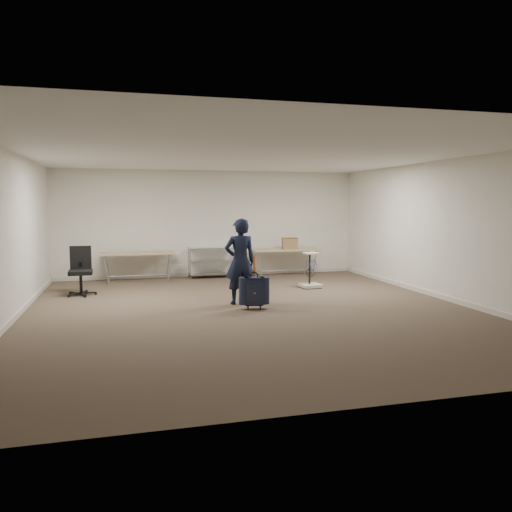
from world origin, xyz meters
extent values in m
plane|color=#4A392D|center=(0.00, 0.00, 0.00)|extent=(9.00, 9.00, 0.00)
plane|color=white|center=(0.00, 4.50, 1.40)|extent=(8.00, 0.00, 8.00)
plane|color=white|center=(0.00, -4.50, 1.40)|extent=(8.00, 0.00, 8.00)
plane|color=white|center=(-4.00, 0.00, 1.40)|extent=(0.00, 9.00, 9.00)
plane|color=white|center=(4.00, 0.00, 1.40)|extent=(0.00, 9.00, 9.00)
plane|color=white|center=(0.00, 0.00, 2.80)|extent=(8.00, 8.00, 0.00)
cube|color=beige|center=(0.00, 4.49, 0.05)|extent=(8.00, 0.02, 0.10)
cube|color=beige|center=(-3.99, 0.00, 0.05)|extent=(0.02, 9.00, 0.10)
cube|color=beige|center=(3.99, 0.00, 0.05)|extent=(0.02, 9.00, 0.10)
cube|color=tan|center=(-1.90, 3.95, 0.71)|extent=(1.80, 0.75, 0.03)
cylinder|color=#989AA0|center=(-1.90, 3.95, 0.15)|extent=(1.50, 0.02, 0.02)
cylinder|color=#989AA0|center=(-2.65, 3.65, 0.35)|extent=(0.13, 0.04, 0.69)
cylinder|color=#989AA0|center=(-1.15, 3.65, 0.35)|extent=(0.13, 0.04, 0.69)
cylinder|color=#989AA0|center=(-2.65, 4.25, 0.35)|extent=(0.13, 0.04, 0.69)
cylinder|color=#989AA0|center=(-1.15, 4.25, 0.35)|extent=(0.13, 0.04, 0.69)
cube|color=tan|center=(1.90, 3.95, 0.71)|extent=(1.80, 0.75, 0.03)
cylinder|color=#989AA0|center=(1.90, 3.95, 0.15)|extent=(1.50, 0.02, 0.02)
cylinder|color=#989AA0|center=(1.15, 3.65, 0.35)|extent=(0.13, 0.04, 0.69)
cylinder|color=#989AA0|center=(2.65, 3.65, 0.35)|extent=(0.13, 0.04, 0.69)
cylinder|color=#989AA0|center=(1.15, 4.25, 0.35)|extent=(0.13, 0.04, 0.69)
cylinder|color=#989AA0|center=(2.65, 4.25, 0.35)|extent=(0.13, 0.04, 0.69)
cylinder|color=silver|center=(-0.60, 3.98, 0.40)|extent=(0.02, 0.02, 0.80)
cylinder|color=silver|center=(0.60, 3.98, 0.40)|extent=(0.02, 0.02, 0.80)
cylinder|color=silver|center=(-0.60, 4.42, 0.40)|extent=(0.02, 0.02, 0.80)
cylinder|color=silver|center=(0.60, 4.42, 0.40)|extent=(0.02, 0.02, 0.80)
cube|color=silver|center=(0.00, 4.20, 0.10)|extent=(1.20, 0.45, 0.02)
cube|color=silver|center=(0.00, 4.20, 0.45)|extent=(1.20, 0.45, 0.02)
cube|color=silver|center=(0.00, 4.20, 0.78)|extent=(1.20, 0.45, 0.01)
imported|color=black|center=(-0.07, 0.62, 0.83)|extent=(0.61, 0.40, 1.65)
cube|color=black|center=(0.07, 0.09, 0.34)|extent=(0.39, 0.26, 0.49)
cube|color=black|center=(0.08, 0.10, 0.08)|extent=(0.34, 0.19, 0.03)
cylinder|color=black|center=(-0.04, 0.10, 0.03)|extent=(0.03, 0.07, 0.07)
cylinder|color=black|center=(0.19, 0.07, 0.03)|extent=(0.03, 0.07, 0.07)
torus|color=black|center=(0.07, 0.09, 0.62)|extent=(0.16, 0.05, 0.16)
cube|color=#E85B0C|center=(0.08, 0.10, 0.80)|extent=(0.03, 0.01, 0.38)
cylinder|color=black|center=(-3.12, 2.35, 0.05)|extent=(0.63, 0.63, 0.09)
cylinder|color=black|center=(-3.12, 2.35, 0.26)|extent=(0.06, 0.06, 0.42)
cube|color=black|center=(-3.12, 2.35, 0.49)|extent=(0.49, 0.49, 0.08)
cube|color=black|center=(-3.13, 2.57, 0.78)|extent=(0.44, 0.07, 0.50)
cube|color=silver|center=(1.91, 2.03, 0.05)|extent=(0.48, 0.48, 0.07)
cylinder|color=black|center=(1.74, 1.86, 0.02)|extent=(0.05, 0.05, 0.04)
cylinder|color=black|center=(1.91, 2.08, 0.44)|extent=(0.04, 0.04, 0.71)
cube|color=silver|center=(1.91, 2.03, 0.80)|extent=(0.33, 0.29, 0.04)
torus|color=#2347B0|center=(1.96, 1.96, 0.53)|extent=(0.23, 0.11, 0.22)
cube|color=olive|center=(2.04, 3.93, 0.88)|extent=(0.44, 0.36, 0.30)
camera|label=1|loc=(-2.17, -8.65, 1.93)|focal=35.00mm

